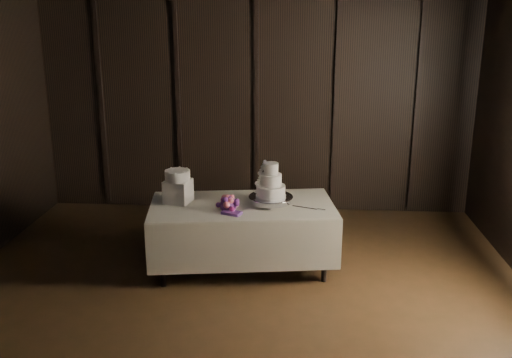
# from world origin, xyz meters

# --- Properties ---
(room) EXTENTS (6.08, 7.08, 3.08)m
(room) POSITION_xyz_m (0.00, 0.00, 1.50)
(room) COLOR black
(room) RESTS_ON ground
(display_table) EXTENTS (2.11, 1.30, 0.76)m
(display_table) POSITION_xyz_m (-0.01, 1.43, 0.42)
(display_table) COLOR beige
(display_table) RESTS_ON ground
(cake_stand) EXTENTS (0.50, 0.50, 0.09)m
(cake_stand) POSITION_xyz_m (0.30, 1.45, 0.81)
(cake_stand) COLOR silver
(cake_stand) RESTS_ON display_table
(wedding_cake) EXTENTS (0.36, 0.31, 0.37)m
(wedding_cake) POSITION_xyz_m (0.27, 1.44, 1.00)
(wedding_cake) COLOR white
(wedding_cake) RESTS_ON cake_stand
(bouquet) EXTENTS (0.45, 0.50, 0.20)m
(bouquet) POSITION_xyz_m (-0.14, 1.23, 0.83)
(bouquet) COLOR #E26372
(bouquet) RESTS_ON display_table
(box_pedestal) EXTENTS (0.31, 0.31, 0.25)m
(box_pedestal) POSITION_xyz_m (-0.72, 1.46, 0.89)
(box_pedestal) COLOR white
(box_pedestal) RESTS_ON display_table
(small_cake) EXTENTS (0.35, 0.35, 0.11)m
(small_cake) POSITION_xyz_m (-0.72, 1.46, 1.06)
(small_cake) COLOR white
(small_cake) RESTS_ON box_pedestal
(cake_knife) EXTENTS (0.35, 0.16, 0.01)m
(cake_knife) POSITION_xyz_m (0.67, 1.35, 0.77)
(cake_knife) COLOR silver
(cake_knife) RESTS_ON display_table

